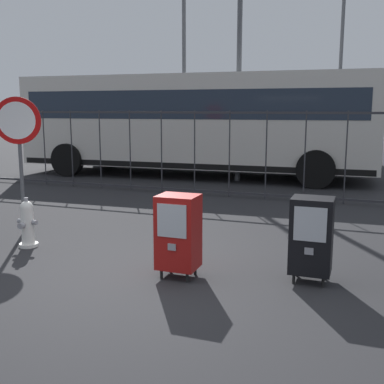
{
  "coord_description": "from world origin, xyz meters",
  "views": [
    {
      "loc": [
        2.52,
        -4.86,
        2.04
      ],
      "look_at": [
        0.3,
        1.2,
        0.9
      ],
      "focal_mm": 44.29,
      "sensor_mm": 36.0,
      "label": 1
    }
  ],
  "objects": [
    {
      "name": "newspaper_box_secondary",
      "position": [
        1.99,
        0.68,
        0.57
      ],
      "size": [
        0.48,
        0.42,
        1.02
      ],
      "color": "black",
      "rests_on": "ground_plane"
    },
    {
      "name": "ground_plane",
      "position": [
        0.0,
        0.0,
        0.0
      ],
      "size": [
        60.0,
        60.0,
        0.0
      ],
      "primitive_type": "plane",
      "color": "#262628"
    },
    {
      "name": "bus_far",
      "position": [
        -2.39,
        12.7,
        1.71
      ],
      "size": [
        10.51,
        2.8,
        3.0
      ],
      "rotation": [
        0.0,
        0.0,
        -0.0
      ],
      "color": "beige",
      "rests_on": "ground_plane"
    },
    {
      "name": "street_light_far_left",
      "position": [
        1.38,
        15.65,
        3.93
      ],
      "size": [
        0.32,
        0.32,
        6.75
      ],
      "color": "#4C4F54",
      "rests_on": "ground_plane"
    },
    {
      "name": "newspaper_box_primary",
      "position": [
        0.45,
        0.3,
        0.57
      ],
      "size": [
        0.48,
        0.42,
        1.02
      ],
      "color": "black",
      "rests_on": "ground_plane"
    },
    {
      "name": "street_light_near_right",
      "position": [
        -0.88,
        8.19,
        3.94
      ],
      "size": [
        0.32,
        0.32,
        6.76
      ],
      "color": "#4C4F54",
      "rests_on": "ground_plane"
    },
    {
      "name": "fire_hydrant",
      "position": [
        -2.14,
        0.73,
        0.35
      ],
      "size": [
        0.33,
        0.32,
        0.75
      ],
      "color": "silver",
      "rests_on": "ground_plane"
    },
    {
      "name": "street_light_near_left",
      "position": [
        -3.89,
        11.8,
        4.49
      ],
      "size": [
        0.32,
        0.32,
        7.84
      ],
      "color": "#4C4F54",
      "rests_on": "ground_plane"
    },
    {
      "name": "bus_near",
      "position": [
        -2.37,
        8.71,
        1.71
      ],
      "size": [
        10.59,
        3.09,
        3.0
      ],
      "rotation": [
        0.0,
        0.0,
        0.04
      ],
      "color": "beige",
      "rests_on": "ground_plane"
    },
    {
      "name": "stop_sign",
      "position": [
        -2.78,
        1.42,
        1.6
      ],
      "size": [
        0.71,
        0.31,
        2.23
      ],
      "color": "#4C4F54",
      "rests_on": "ground_plane"
    },
    {
      "name": "fence_barrier",
      "position": [
        0.0,
        5.71,
        1.02
      ],
      "size": [
        18.03,
        0.04,
        2.0
      ],
      "color": "#2D2D33",
      "rests_on": "ground_plane"
    }
  ]
}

